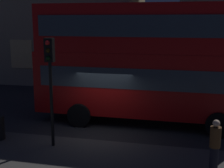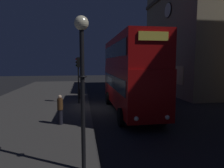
{
  "view_description": "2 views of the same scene",
  "coord_description": "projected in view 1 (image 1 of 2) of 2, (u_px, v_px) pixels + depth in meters",
  "views": [
    {
      "loc": [
        3.27,
        -12.02,
        4.77
      ],
      "look_at": [
        0.47,
        0.27,
        2.16
      ],
      "focal_mm": 49.83,
      "sensor_mm": 36.0,
      "label": 1
    },
    {
      "loc": [
        15.56,
        -1.46,
        3.71
      ],
      "look_at": [
        0.57,
        0.88,
        2.0
      ],
      "focal_mm": 30.89,
      "sensor_mm": 36.0,
      "label": 2
    }
  ],
  "objects": [
    {
      "name": "double_decker_bus",
      "position": [
        143.0,
        58.0,
        14.16
      ],
      "size": [
        9.92,
        2.92,
        5.47
      ],
      "rotation": [
        0.0,
        0.0,
        -0.01
      ],
      "color": "#9E0C0C",
      "rests_on": "ground"
    },
    {
      "name": "traffic_light_near_kerb",
      "position": [
        50.0,
        70.0,
        11.13
      ],
      "size": [
        0.33,
        0.37,
        4.02
      ],
      "rotation": [
        0.0,
        0.0,
        0.05
      ],
      "color": "black",
      "rests_on": "sidewalk_slab"
    },
    {
      "name": "pedestrian",
      "position": [
        215.0,
        146.0,
        9.38
      ],
      "size": [
        0.32,
        0.32,
        1.74
      ],
      "rotation": [
        0.0,
        0.0,
        3.53
      ],
      "color": "black",
      "rests_on": "sidewalk_slab"
    },
    {
      "name": "ground_plane",
      "position": [
        100.0,
        135.0,
        13.15
      ],
      "size": [
        80.0,
        80.0,
        0.0
      ],
      "primitive_type": "plane",
      "color": "#232326"
    }
  ]
}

